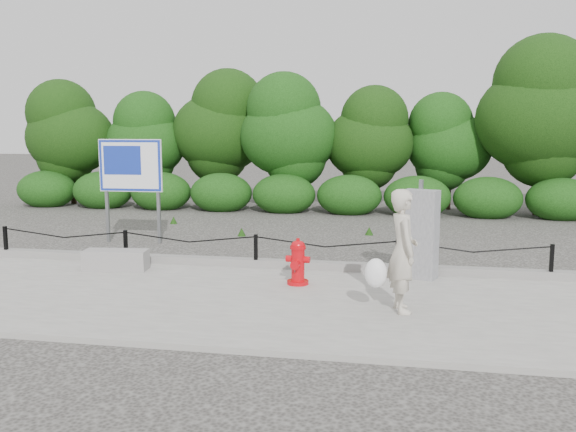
% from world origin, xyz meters
% --- Properties ---
extents(ground, '(90.00, 90.00, 0.00)m').
position_xyz_m(ground, '(0.00, 0.00, 0.00)').
color(ground, '#2D2B28').
rests_on(ground, ground).
extents(sidewalk, '(14.00, 4.00, 0.08)m').
position_xyz_m(sidewalk, '(0.00, -2.00, 0.04)').
color(sidewalk, gray).
rests_on(sidewalk, ground).
extents(curb, '(14.00, 0.22, 0.14)m').
position_xyz_m(curb, '(0.00, 0.05, 0.15)').
color(curb, slate).
rests_on(curb, sidewalk).
extents(chain_barrier, '(10.06, 0.06, 0.60)m').
position_xyz_m(chain_barrier, '(0.00, 0.00, 0.46)').
color(chain_barrier, black).
rests_on(chain_barrier, sidewalk).
extents(treeline, '(20.16, 3.84, 5.11)m').
position_xyz_m(treeline, '(0.56, 8.90, 2.54)').
color(treeline, black).
rests_on(treeline, ground).
extents(fire_hydrant, '(0.40, 0.41, 0.75)m').
position_xyz_m(fire_hydrant, '(0.94, -1.04, 0.44)').
color(fire_hydrant, red).
rests_on(fire_hydrant, sidewalk).
extents(pedestrian, '(0.77, 0.69, 1.68)m').
position_xyz_m(pedestrian, '(2.56, -2.21, 0.90)').
color(pedestrian, beige).
rests_on(pedestrian, sidewalk).
extents(concrete_block, '(1.15, 0.52, 0.35)m').
position_xyz_m(concrete_block, '(-2.39, -0.64, 0.26)').
color(concrete_block, gray).
rests_on(concrete_block, sidewalk).
extents(utility_cabinet, '(0.64, 0.50, 1.63)m').
position_xyz_m(utility_cabinet, '(2.86, -0.25, 0.82)').
color(utility_cabinet, '#9B9B9E').
rests_on(utility_cabinet, sidewalk).
extents(advertising_sign, '(1.45, 0.16, 2.32)m').
position_xyz_m(advertising_sign, '(-3.39, 2.21, 1.64)').
color(advertising_sign, slate).
rests_on(advertising_sign, ground).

